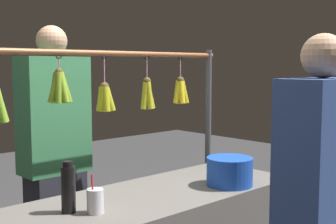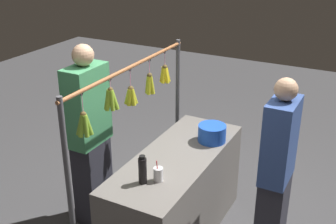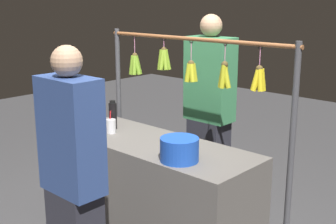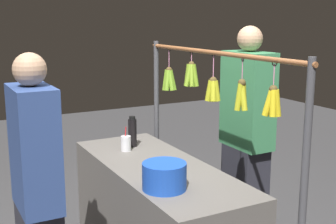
# 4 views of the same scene
# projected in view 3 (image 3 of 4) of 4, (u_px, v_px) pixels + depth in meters

# --- Properties ---
(market_counter) EXTENTS (1.68, 0.63, 0.87)m
(market_counter) POSITION_uv_depth(u_px,v_px,m) (154.00, 195.00, 3.53)
(market_counter) COLOR #66605B
(market_counter) RESTS_ON ground
(display_rack) EXTENTS (1.87, 0.13, 1.66)m
(display_rack) POSITION_uv_depth(u_px,v_px,m) (190.00, 93.00, 3.68)
(display_rack) COLOR #4C4C51
(display_rack) RESTS_ON ground
(water_bottle) EXTENTS (0.07, 0.07, 0.24)m
(water_bottle) POSITION_uv_depth(u_px,v_px,m) (113.00, 115.00, 3.77)
(water_bottle) COLOR black
(water_bottle) RESTS_ON market_counter
(blue_bucket) EXTENTS (0.26, 0.26, 0.16)m
(blue_bucket) POSITION_uv_depth(u_px,v_px,m) (179.00, 149.00, 3.02)
(blue_bucket) COLOR blue
(blue_bucket) RESTS_ON market_counter
(drink_cup) EXTENTS (0.08, 0.08, 0.18)m
(drink_cup) POSITION_uv_depth(u_px,v_px,m) (111.00, 126.00, 3.66)
(drink_cup) COLOR silver
(drink_cup) RESTS_ON market_counter
(vendor_person) EXTENTS (0.43, 0.23, 1.80)m
(vendor_person) POSITION_uv_depth(u_px,v_px,m) (209.00, 116.00, 4.11)
(vendor_person) COLOR #2D2D38
(vendor_person) RESTS_ON ground
(customer_person) EXTENTS (0.40, 0.22, 1.67)m
(customer_person) POSITION_uv_depth(u_px,v_px,m) (74.00, 186.00, 2.73)
(customer_person) COLOR #2D2D38
(customer_person) RESTS_ON ground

